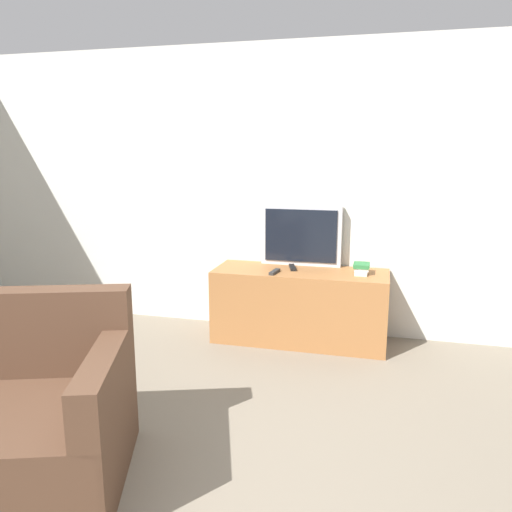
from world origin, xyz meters
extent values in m
cube|color=silver|center=(0.00, 3.03, 1.30)|extent=(9.00, 0.06, 2.60)
cube|color=#9E6638|center=(0.40, 2.71, 0.32)|extent=(1.51, 0.54, 0.64)
cube|color=silver|center=(0.36, 2.94, 0.92)|extent=(0.72, 0.08, 0.55)
cube|color=black|center=(0.36, 2.89, 0.92)|extent=(0.64, 0.01, 0.47)
cube|color=#4C3323|center=(-0.22, 0.56, 0.35)|extent=(0.43, 0.90, 0.71)
cube|color=silver|center=(0.92, 2.73, 0.66)|extent=(0.11, 0.20, 0.03)
cube|color=silver|center=(0.92, 2.74, 0.69)|extent=(0.12, 0.17, 0.03)
cube|color=#2D753D|center=(0.91, 2.73, 0.71)|extent=(0.14, 0.17, 0.03)
cube|color=black|center=(0.32, 2.76, 0.65)|extent=(0.10, 0.20, 0.02)
cube|color=#2D2D2D|center=(0.20, 2.56, 0.65)|extent=(0.07, 0.18, 0.02)
camera|label=1|loc=(1.07, -1.47, 1.67)|focal=35.00mm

